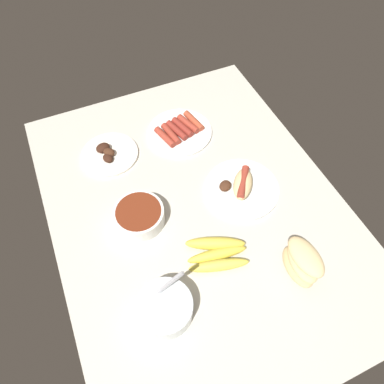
% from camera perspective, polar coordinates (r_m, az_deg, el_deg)
% --- Properties ---
extents(ground_plane, '(1.20, 0.90, 0.03)m').
position_cam_1_polar(ground_plane, '(1.14, 0.73, -2.74)').
color(ground_plane, beige).
extents(banana_bunch, '(0.16, 0.20, 0.04)m').
position_cam_1_polar(banana_bunch, '(1.03, 4.07, -9.90)').
color(banana_bunch, '#E5D14C').
rests_on(banana_bunch, ground_plane).
extents(plate_sausages, '(0.24, 0.24, 0.03)m').
position_cam_1_polar(plate_sausages, '(1.32, -2.02, 9.92)').
color(plate_sausages, white).
rests_on(plate_sausages, ground_plane).
extents(plate_grilled_meat, '(0.20, 0.20, 0.04)m').
position_cam_1_polar(plate_grilled_meat, '(1.28, -13.36, 6.10)').
color(plate_grilled_meat, white).
rests_on(plate_grilled_meat, ground_plane).
extents(bowl_chili, '(0.15, 0.15, 0.06)m').
position_cam_1_polar(bowl_chili, '(1.09, -8.57, -3.77)').
color(bowl_chili, white).
rests_on(bowl_chili, ground_plane).
extents(plate_hotdog_assembled, '(0.25, 0.25, 0.06)m').
position_cam_1_polar(plate_hotdog_assembled, '(1.16, 7.95, 1.04)').
color(plate_hotdog_assembled, white).
rests_on(plate_hotdog_assembled, ground_plane).
extents(bread_stack, '(0.14, 0.09, 0.11)m').
position_cam_1_polar(bread_stack, '(1.03, 17.47, -10.73)').
color(bread_stack, '#DBB77A').
rests_on(bread_stack, ground_plane).
extents(bowl_coleslaw, '(0.15, 0.15, 0.16)m').
position_cam_1_polar(bowl_coleslaw, '(0.96, -4.39, -18.25)').
color(bowl_coleslaw, silver).
rests_on(bowl_coleslaw, ground_plane).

